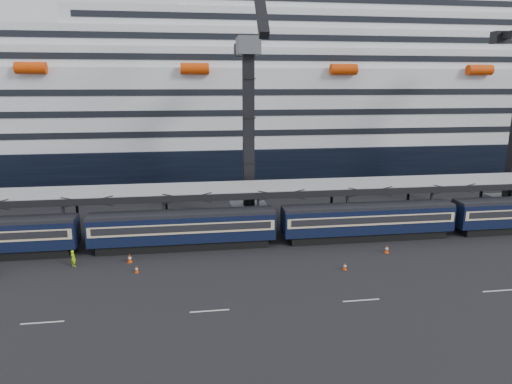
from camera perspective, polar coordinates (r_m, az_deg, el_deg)
ground at (r=47.77m, az=27.27°, el=-8.69°), size 260.00×260.00×0.00m
train at (r=52.87m, az=17.18°, el=-3.19°), size 133.05×3.00×4.05m
canopy at (r=57.68m, az=19.88°, el=1.09°), size 130.00×6.25×5.53m
cruise_ship at (r=85.75m, az=9.49°, el=10.28°), size 214.09×28.84×34.00m
crane_dark_near at (r=54.87m, az=-0.89°, el=8.36°), size 4.50×17.75×35.08m
worker at (r=46.40m, az=-21.89°, el=-7.71°), size 0.70×0.67×1.61m
traffic_cone_a at (r=43.37m, az=-14.70°, el=-9.30°), size 0.34×0.34×0.68m
traffic_cone_b at (r=45.85m, az=-15.51°, el=-7.97°), size 0.44×0.44×0.87m
traffic_cone_c at (r=43.37m, az=11.06°, el=-9.08°), size 0.36×0.36×0.71m
traffic_cone_d at (r=48.43m, az=16.02°, el=-6.84°), size 0.43×0.43×0.86m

